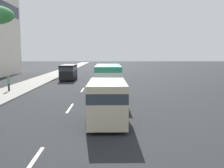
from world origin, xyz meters
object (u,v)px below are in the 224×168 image
object	(u,v)px
van_fourth	(107,100)
pedestrian_near_lamp	(9,83)
van_lead	(69,71)
minibus_third	(108,80)
car_second	(107,76)

from	to	relation	value
van_fourth	pedestrian_near_lamp	xyz separation A→B (m)	(11.80, 10.36, -0.38)
van_lead	minibus_third	size ratio (longest dim) A/B	0.80
car_second	pedestrian_near_lamp	size ratio (longest dim) A/B	2.53
minibus_third	pedestrian_near_lamp	world-z (taller)	minibus_third
van_lead	minibus_third	distance (m)	17.23
van_fourth	car_second	bearing A→B (deg)	0.02
minibus_third	van_fourth	world-z (taller)	minibus_third
car_second	van_fourth	distance (m)	23.16
car_second	van_fourth	world-z (taller)	van_fourth
car_second	minibus_third	bearing A→B (deg)	-179.74
van_lead	van_fourth	world-z (taller)	van_fourth
van_lead	minibus_third	world-z (taller)	minibus_third
van_lead	van_fourth	size ratio (longest dim) A/B	1.10
minibus_third	van_fourth	size ratio (longest dim) A/B	1.37
car_second	van_fourth	bearing A→B (deg)	-179.98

